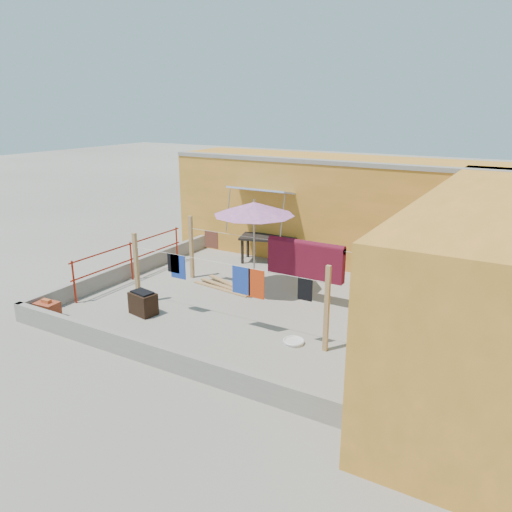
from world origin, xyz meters
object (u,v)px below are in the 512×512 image
at_px(patio_umbrella, 254,209).
at_px(brazier, 143,303).
at_px(outdoor_table, 269,239).
at_px(green_hose, 428,298).
at_px(plant_back_a, 306,256).
at_px(water_jug_a, 408,322).
at_px(brick_stack, 47,310).
at_px(water_jug_b, 421,304).
at_px(white_basin, 294,341).

xyz_separation_m(patio_umbrella, brazier, (-1.54, -2.55, -1.95)).
distance_m(outdoor_table, green_hose, 5.13).
bearing_deg(green_hose, plant_back_a, 169.02).
bearing_deg(water_jug_a, outdoor_table, 151.18).
bearing_deg(brazier, patio_umbrella, 58.84).
distance_m(brick_stack, brazier, 2.19).
bearing_deg(water_jug_b, brazier, -148.09).
relative_size(water_jug_a, plant_back_a, 0.46).
bearing_deg(white_basin, plant_back_a, 111.74).
height_order(patio_umbrella, brick_stack, patio_umbrella).
distance_m(brazier, water_jug_a, 6.08).
relative_size(green_hose, plant_back_a, 0.70).
bearing_deg(water_jug_b, water_jug_a, -90.00).
distance_m(patio_umbrella, plant_back_a, 3.12).
xyz_separation_m(brazier, white_basin, (3.74, 0.41, -0.23)).
relative_size(water_jug_a, water_jug_b, 1.04).
bearing_deg(plant_back_a, brazier, -110.52).
height_order(outdoor_table, water_jug_a, outdoor_table).
distance_m(water_jug_a, green_hose, 2.04).
distance_m(patio_umbrella, green_hose, 4.97).
distance_m(patio_umbrella, white_basin, 3.77).
distance_m(brick_stack, water_jug_b, 8.82).
bearing_deg(white_basin, water_jug_b, 58.67).
distance_m(water_jug_b, green_hose, 0.84).
bearing_deg(brazier, white_basin, 6.26).
relative_size(brick_stack, brazier, 0.79).
xyz_separation_m(brazier, plant_back_a, (1.89, 5.06, 0.13)).
distance_m(white_basin, water_jug_b, 3.62).
bearing_deg(white_basin, water_jug_a, 44.94).
distance_m(white_basin, water_jug_a, 2.66).
distance_m(brazier, green_hose, 7.10).
bearing_deg(patio_umbrella, water_jug_b, 13.16).
xyz_separation_m(water_jug_b, green_hose, (0.00, 0.83, -0.12)).
distance_m(brick_stack, white_basin, 5.77).
xyz_separation_m(brazier, green_hose, (5.63, 4.33, -0.24)).
bearing_deg(water_jug_b, patio_umbrella, -166.84).
xyz_separation_m(patio_umbrella, outdoor_table, (-0.94, 2.51, -1.49)).
bearing_deg(plant_back_a, outdoor_table, 180.00).
height_order(water_jug_a, green_hose, water_jug_a).
distance_m(outdoor_table, brick_stack, 6.80).
relative_size(patio_umbrella, outdoor_table, 1.29).
xyz_separation_m(patio_umbrella, plant_back_a, (0.35, 2.51, -1.83)).
bearing_deg(brick_stack, patio_umbrella, 49.19).
relative_size(white_basin, plant_back_a, 0.57).
bearing_deg(green_hose, water_jug_a, -90.00).
distance_m(white_basin, green_hose, 4.35).
height_order(outdoor_table, water_jug_b, outdoor_table).
distance_m(outdoor_table, water_jug_a, 5.77).
bearing_deg(brick_stack, brazier, 36.01).
height_order(patio_umbrella, brazier, patio_umbrella).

